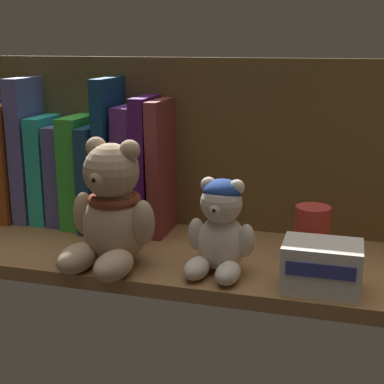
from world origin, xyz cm
name	(u,v)px	position (x,y,z in cm)	size (l,w,h in cm)	color
shelf_board	(173,257)	(0.00, 0.00, 1.00)	(81.77, 24.27, 2.00)	olive
shelf_back_panel	(196,150)	(0.00, 12.74, 14.71)	(84.17, 1.20, 29.42)	brown
book_1	(0,158)	(-34.36, 9.01, 12.22)	(3.14, 14.23, 20.45)	navy
book_2	(16,161)	(-31.13, 9.01, 11.92)	(2.49, 11.90, 19.85)	#9F4B1B
book_3	(31,149)	(-28.16, 9.01, 14.06)	(2.60, 10.28, 24.13)	#5E61AD
book_4	(48,168)	(-25.06, 9.01, 10.93)	(2.77, 9.89, 17.87)	#2CC8B6
book_5	(65,173)	(-21.99, 9.01, 10.28)	(2.54, 9.99, 16.56)	#52559A
book_6	(83,170)	(-18.61, 9.01, 11.08)	(3.39, 11.56, 18.17)	green
book_7	(100,175)	(-15.41, 9.01, 10.47)	(2.16, 14.16, 16.93)	navy
book_8	(114,153)	(-12.89, 9.01, 14.20)	(2.03, 12.49, 24.40)	navy
book_9	(131,167)	(-9.95, 9.01, 12.05)	(3.01, 10.19, 20.10)	#612D7A
book_10	(149,164)	(-6.84, 9.01, 12.82)	(2.36, 11.28, 21.63)	#45135C
book_11	(164,166)	(-4.22, 9.01, 12.60)	(2.04, 11.85, 21.21)	brown
teddy_bear_larger	(111,213)	(-6.33, -7.40, 9.47)	(12.98, 13.48, 17.50)	tan
teddy_bear_smaller	(220,229)	(8.50, -5.98, 8.06)	(9.40, 9.63, 12.77)	beige
pillar_candle	(312,233)	(19.81, 1.93, 5.89)	(4.90, 4.90, 7.77)	#C63833
small_product_box	(322,266)	(21.78, -7.89, 5.04)	(9.57, 6.87, 6.07)	silver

